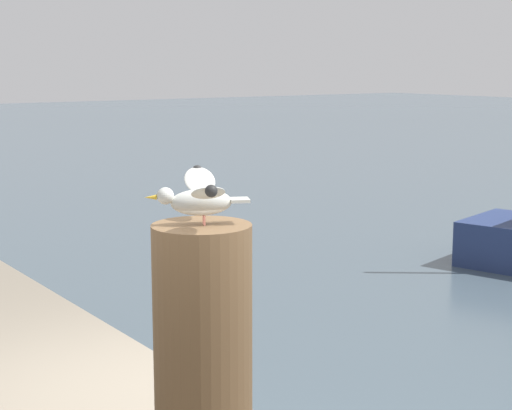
{
  "coord_description": "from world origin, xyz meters",
  "views": [
    {
      "loc": [
        3.15,
        -2.09,
        3.03
      ],
      "look_at": [
        0.55,
        -0.26,
        2.49
      ],
      "focal_mm": 57.98,
      "sensor_mm": 36.0,
      "label": 1
    }
  ],
  "objects": [
    {
      "name": "mooring_post",
      "position": [
        0.55,
        -0.51,
        1.93
      ],
      "size": [
        0.38,
        0.38,
        1.01
      ],
      "primitive_type": "cylinder",
      "color": "#4C3823",
      "rests_on": "harbor_quay"
    },
    {
      "name": "seagull",
      "position": [
        0.55,
        -0.52,
        2.55
      ],
      "size": [
        0.56,
        0.38,
        0.19
      ],
      "color": "#C66F60",
      "rests_on": "mooring_post"
    }
  ]
}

